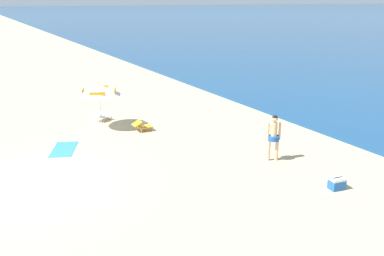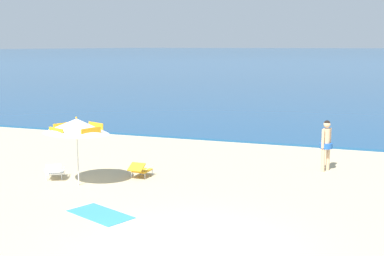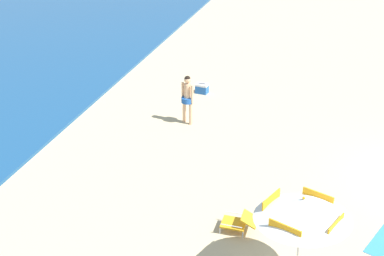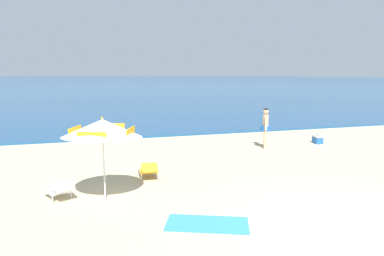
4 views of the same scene
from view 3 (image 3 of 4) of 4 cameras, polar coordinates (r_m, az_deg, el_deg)
name	(u,v)px [view 3 (image 3 of 4)]	position (r m, az deg, el deg)	size (l,w,h in m)	color
beach_umbrella_striped_main	(303,209)	(10.93, 12.03, -8.65)	(2.84, 2.84, 2.17)	silver
lounge_chair_under_umbrella	(239,222)	(13.12, 5.19, -10.21)	(0.59, 0.90, 0.52)	gold
person_standing_near_shore	(187,96)	(18.23, -0.50, 3.50)	(0.44, 0.49, 1.79)	#D8A87F
cooler_box	(202,88)	(21.20, 1.10, 4.37)	(0.42, 0.54, 0.43)	#1E56A8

